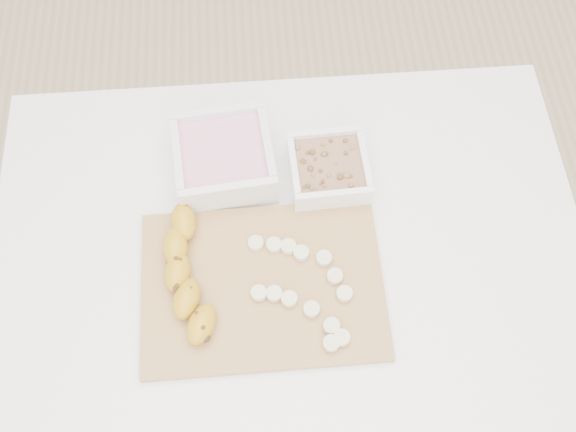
{
  "coord_description": "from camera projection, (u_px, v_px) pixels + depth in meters",
  "views": [
    {
      "loc": [
        -0.03,
        -0.42,
        1.74
      ],
      "look_at": [
        0.0,
        0.03,
        0.81
      ],
      "focal_mm": 40.0,
      "sensor_mm": 36.0,
      "label": 1
    }
  ],
  "objects": [
    {
      "name": "ground",
      "position": [
        289.0,
        356.0,
        1.75
      ],
      "size": [
        3.5,
        3.5,
        0.0
      ],
      "primitive_type": "plane",
      "color": "#C6AD89",
      "rests_on": "ground"
    },
    {
      "name": "banana",
      "position": [
        188.0,
        275.0,
        1.01
      ],
      "size": [
        0.07,
        0.24,
        0.04
      ],
      "primitive_type": null,
      "rotation": [
        0.0,
        0.0,
        -0.05
      ],
      "color": "#C38F16",
      "rests_on": "cutting_board"
    },
    {
      "name": "table",
      "position": [
        289.0,
        269.0,
        1.16
      ],
      "size": [
        1.0,
        0.7,
        0.75
      ],
      "color": "white",
      "rests_on": "ground"
    },
    {
      "name": "banana_slices",
      "position": [
        304.0,
        286.0,
        1.02
      ],
      "size": [
        0.16,
        0.2,
        0.02
      ],
      "color": "beige",
      "rests_on": "cutting_board"
    },
    {
      "name": "bowl_granola",
      "position": [
        329.0,
        170.0,
        1.1
      ],
      "size": [
        0.14,
        0.14,
        0.06
      ],
      "color": "white",
      "rests_on": "table"
    },
    {
      "name": "cutting_board",
      "position": [
        262.0,
        285.0,
        1.04
      ],
      "size": [
        0.39,
        0.28,
        0.01
      ],
      "primitive_type": "cube",
      "rotation": [
        0.0,
        0.0,
        0.01
      ],
      "color": "tan",
      "rests_on": "table"
    },
    {
      "name": "bowl_yogurt",
      "position": [
        224.0,
        159.0,
        1.1
      ],
      "size": [
        0.18,
        0.18,
        0.08
      ],
      "color": "white",
      "rests_on": "table"
    }
  ]
}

